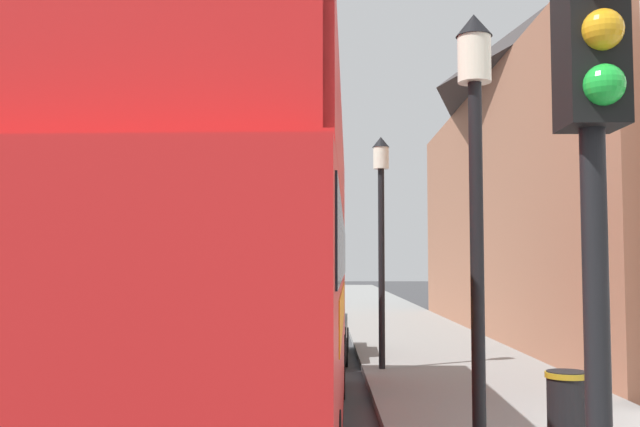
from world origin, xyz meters
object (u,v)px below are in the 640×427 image
lamp_post_nearest (476,158)px  lamp_post_second (381,208)px  traffic_signal (594,152)px  litter_bin (568,413)px  parked_car_ahead_of_bus (311,330)px  tour_bus (242,293)px

lamp_post_nearest → lamp_post_second: size_ratio=0.95×
traffic_signal → litter_bin: size_ratio=3.77×
parked_car_ahead_of_bus → lamp_post_second: size_ratio=0.91×
parked_car_ahead_of_bus → traffic_signal: traffic_signal is taller
parked_car_ahead_of_bus → lamp_post_second: 4.05m
parked_car_ahead_of_bus → traffic_signal: size_ratio=1.19×
tour_bus → parked_car_ahead_of_bus: tour_bus is taller
lamp_post_nearest → traffic_signal: bearing=-92.7°
lamp_post_second → parked_car_ahead_of_bus: bearing=119.6°
parked_car_ahead_of_bus → tour_bus: bearing=-92.8°
tour_bus → lamp_post_nearest: bearing=-41.9°
traffic_signal → lamp_post_second: bearing=90.5°
parked_car_ahead_of_bus → lamp_post_nearest: size_ratio=0.95×
tour_bus → traffic_signal: 6.48m
traffic_signal → litter_bin: bearing=73.9°
lamp_post_nearest → litter_bin: size_ratio=4.73×
traffic_signal → litter_bin: (1.37, 4.77, -2.15)m
tour_bus → parked_car_ahead_of_bus: 8.61m
tour_bus → lamp_post_nearest: size_ratio=2.42×
tour_bus → litter_bin: (3.69, -1.21, -1.25)m
parked_car_ahead_of_bus → lamp_post_nearest: 11.32m
parked_car_ahead_of_bus → litter_bin: parked_car_ahead_of_bus is taller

